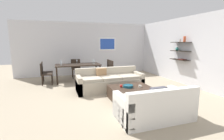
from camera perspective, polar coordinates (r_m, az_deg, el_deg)
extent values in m
plane|color=tan|center=(5.73, 1.45, -7.70)|extent=(18.00, 18.00, 0.00)
cube|color=silver|center=(8.94, -4.49, 7.41)|extent=(8.40, 0.06, 2.70)
cube|color=white|center=(9.00, -1.63, 9.04)|extent=(0.94, 0.02, 0.69)
cube|color=#264CB2|center=(8.99, -1.60, 9.04)|extent=(0.80, 0.01, 0.55)
cube|color=silver|center=(7.55, 22.13, 6.28)|extent=(0.06, 8.20, 2.70)
cube|color=black|center=(7.20, 22.81, 8.89)|extent=(0.28, 0.90, 0.02)
cube|color=black|center=(7.21, 22.62, 6.11)|extent=(0.28, 0.90, 0.02)
cube|color=black|center=(7.24, 22.44, 3.35)|extent=(0.28, 0.90, 0.02)
cylinder|color=#D85933|center=(7.05, 23.95, 9.80)|extent=(0.10, 0.10, 0.22)
sphere|color=teal|center=(7.35, 21.74, 6.86)|extent=(0.14, 0.14, 0.14)
cylinder|color=silver|center=(7.24, 22.58, 9.47)|extent=(0.07, 0.07, 0.12)
cube|color=#4C1E19|center=(7.13, 23.24, 3.42)|extent=(0.20, 0.28, 0.03)
cube|color=#B2A893|center=(5.90, -0.80, -5.05)|extent=(2.34, 0.90, 0.42)
cube|color=#B2A893|center=(6.16, -1.86, -0.69)|extent=(2.34, 0.16, 0.36)
cube|color=#B2A893|center=(5.65, -11.51, -4.97)|extent=(0.14, 0.90, 0.60)
cube|color=#B2A893|center=(6.29, 8.80, -3.38)|extent=(0.14, 0.90, 0.60)
cube|color=#B2A893|center=(5.63, -7.35, -3.12)|extent=(0.67, 0.70, 0.10)
cube|color=#B2A893|center=(5.80, -0.68, -2.66)|extent=(0.67, 0.70, 0.10)
cube|color=#B2A893|center=(6.04, 5.52, -2.20)|extent=(0.67, 0.70, 0.10)
cube|color=#99724C|center=(5.92, -3.72, -1.14)|extent=(0.37, 0.16, 0.36)
cube|color=white|center=(3.93, 14.22, -13.15)|extent=(1.65, 0.90, 0.42)
cube|color=white|center=(3.51, 17.79, -9.35)|extent=(1.65, 0.16, 0.36)
cube|color=white|center=(4.34, 22.87, -10.16)|extent=(0.14, 0.90, 0.60)
cube|color=white|center=(3.57, 3.68, -13.73)|extent=(0.14, 0.90, 0.60)
cube|color=white|center=(4.06, 18.21, -8.69)|extent=(0.67, 0.70, 0.10)
cube|color=white|center=(3.70, 9.50, -10.11)|extent=(0.67, 0.70, 0.10)
cube|color=#4C4C56|center=(3.64, 15.82, -8.57)|extent=(0.36, 0.13, 0.36)
cube|color=#38281E|center=(5.01, 6.54, -8.06)|extent=(1.22, 1.01, 0.38)
cylinder|color=navy|center=(4.93, 5.62, -5.64)|extent=(0.30, 0.30, 0.07)
torus|color=navy|center=(4.92, 5.63, -5.27)|extent=(0.30, 0.30, 0.02)
cylinder|color=silver|center=(4.97, 9.73, -5.60)|extent=(0.09, 0.09, 0.07)
sphere|color=red|center=(4.91, 3.21, -5.57)|extent=(0.08, 0.08, 0.08)
cube|color=black|center=(7.31, -11.77, 1.81)|extent=(1.91, 0.90, 0.04)
cylinder|color=black|center=(6.94, -18.63, -2.07)|extent=(0.06, 0.06, 0.71)
cylinder|color=black|center=(7.15, -4.16, -1.23)|extent=(0.06, 0.06, 0.71)
cylinder|color=black|center=(7.70, -18.64, -0.93)|extent=(0.06, 0.06, 0.71)
cylinder|color=black|center=(7.89, -5.56, -0.20)|extent=(0.06, 0.06, 0.71)
cube|color=black|center=(7.12, -21.72, -1.35)|extent=(0.44, 0.44, 0.04)
cube|color=black|center=(7.10, -23.45, 0.43)|extent=(0.04, 0.44, 0.43)
cylinder|color=black|center=(6.98, -20.20, -3.35)|extent=(0.04, 0.04, 0.41)
cylinder|color=black|center=(7.33, -20.13, -2.74)|extent=(0.04, 0.04, 0.41)
cylinder|color=black|center=(7.00, -23.15, -3.50)|extent=(0.04, 0.04, 0.41)
cylinder|color=black|center=(7.35, -22.94, -2.88)|extent=(0.04, 0.04, 0.41)
cube|color=black|center=(7.41, -1.68, -0.22)|extent=(0.44, 0.44, 0.04)
cube|color=black|center=(7.44, -0.21, 1.65)|extent=(0.04, 0.44, 0.43)
cylinder|color=black|center=(7.58, -3.37, -1.75)|extent=(0.04, 0.04, 0.41)
cylinder|color=black|center=(7.24, -2.62, -2.29)|extent=(0.04, 0.04, 0.41)
cylinder|color=black|center=(7.68, -0.77, -1.58)|extent=(0.04, 0.04, 0.41)
cylinder|color=black|center=(7.34, 0.08, -2.11)|extent=(0.04, 0.04, 0.41)
cube|color=black|center=(7.52, -21.57, -0.77)|extent=(0.44, 0.44, 0.04)
cube|color=black|center=(7.49, -23.20, 0.91)|extent=(0.04, 0.44, 0.43)
cylinder|color=black|center=(7.37, -20.13, -2.66)|extent=(0.04, 0.04, 0.41)
cylinder|color=black|center=(7.73, -20.06, -2.11)|extent=(0.04, 0.04, 0.41)
cylinder|color=black|center=(7.40, -22.91, -2.81)|extent=(0.04, 0.04, 0.41)
cylinder|color=black|center=(7.75, -22.72, -2.25)|extent=(0.04, 0.04, 0.41)
cube|color=black|center=(8.11, -12.35, 0.42)|extent=(0.44, 0.44, 0.04)
cube|color=black|center=(8.27, -12.57, 2.24)|extent=(0.44, 0.04, 0.43)
cylinder|color=black|center=(7.95, -13.44, -1.45)|extent=(0.04, 0.04, 0.41)
cylinder|color=black|center=(7.99, -10.87, -1.30)|extent=(0.04, 0.04, 0.41)
cylinder|color=black|center=(8.31, -13.67, -0.98)|extent=(0.04, 0.04, 0.41)
cylinder|color=black|center=(8.34, -11.20, -0.85)|extent=(0.04, 0.04, 0.41)
cube|color=black|center=(7.80, -2.54, 0.27)|extent=(0.44, 0.44, 0.04)
cube|color=black|center=(7.82, -1.14, 2.05)|extent=(0.04, 0.44, 0.43)
cylinder|color=black|center=(7.96, -4.13, -1.19)|extent=(0.04, 0.04, 0.41)
cylinder|color=black|center=(7.62, -3.46, -1.68)|extent=(0.04, 0.04, 0.41)
cylinder|color=black|center=(8.06, -1.65, -1.04)|extent=(0.04, 0.04, 0.41)
cylinder|color=black|center=(7.72, -0.87, -1.52)|extent=(0.04, 0.04, 0.41)
cylinder|color=silver|center=(7.31, -6.21, 2.14)|extent=(0.06, 0.06, 0.01)
cylinder|color=silver|center=(7.30, -6.22, 2.48)|extent=(0.01, 0.01, 0.08)
cylinder|color=silver|center=(7.29, -6.23, 3.16)|extent=(0.07, 0.07, 0.09)
cylinder|color=silver|center=(7.52, -6.57, 2.36)|extent=(0.06, 0.06, 0.01)
cylinder|color=silver|center=(7.52, -6.58, 2.68)|extent=(0.01, 0.01, 0.08)
cylinder|color=silver|center=(7.51, -6.59, 3.29)|extent=(0.07, 0.07, 0.08)
cylinder|color=silver|center=(7.69, -12.13, 2.36)|extent=(0.06, 0.06, 0.01)
cylinder|color=silver|center=(7.68, -12.14, 2.69)|extent=(0.01, 0.01, 0.08)
cylinder|color=silver|center=(7.67, -12.16, 3.28)|extent=(0.06, 0.06, 0.08)
cylinder|color=silver|center=(7.15, -17.26, 1.58)|extent=(0.06, 0.06, 0.01)
cylinder|color=silver|center=(7.14, -17.27, 1.85)|extent=(0.01, 0.01, 0.06)
cylinder|color=silver|center=(7.13, -17.30, 2.38)|extent=(0.08, 0.08, 0.07)
cylinder|color=silver|center=(7.37, -17.30, 1.81)|extent=(0.06, 0.06, 0.01)
cylinder|color=silver|center=(7.36, -17.32, 2.17)|extent=(0.01, 0.01, 0.09)
cylinder|color=silver|center=(7.35, -17.36, 2.85)|extent=(0.06, 0.06, 0.09)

